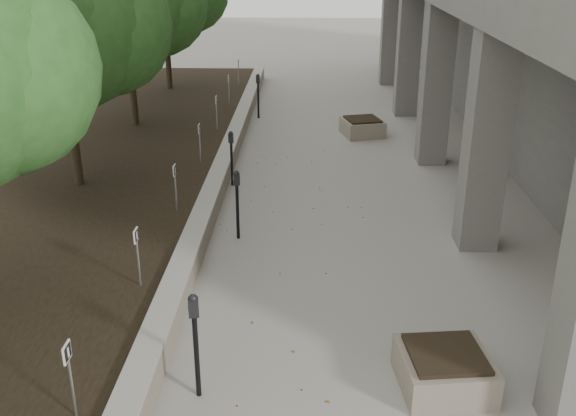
# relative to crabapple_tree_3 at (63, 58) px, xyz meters

# --- Properties ---
(retaining_wall) EXTENTS (0.39, 26.00, 0.50)m
(retaining_wall) POSITION_rel_crabapple_tree_3_xyz_m (2.97, 1.00, -2.87)
(retaining_wall) COLOR gray
(retaining_wall) RESTS_ON ground
(planting_bed) EXTENTS (7.00, 26.00, 0.40)m
(planting_bed) POSITION_rel_crabapple_tree_3_xyz_m (-0.70, 1.00, -2.92)
(planting_bed) COLOR black
(planting_bed) RESTS_ON ground
(crabapple_tree_3) EXTENTS (4.60, 4.00, 5.44)m
(crabapple_tree_3) POSITION_rel_crabapple_tree_3_xyz_m (0.00, 0.00, 0.00)
(crabapple_tree_3) COLOR #275821
(crabapple_tree_3) RESTS_ON planting_bed
(crabapple_tree_4) EXTENTS (4.60, 4.00, 5.44)m
(crabapple_tree_4) POSITION_rel_crabapple_tree_3_xyz_m (0.00, 5.00, 0.00)
(crabapple_tree_4) COLOR #275821
(crabapple_tree_4) RESTS_ON planting_bed
(crabapple_tree_5) EXTENTS (4.60, 4.00, 5.44)m
(crabapple_tree_5) POSITION_rel_crabapple_tree_3_xyz_m (0.00, 10.00, 0.00)
(crabapple_tree_5) COLOR #275821
(crabapple_tree_5) RESTS_ON planting_bed
(parking_sign_2) EXTENTS (0.04, 0.22, 0.96)m
(parking_sign_2) POSITION_rel_crabapple_tree_3_xyz_m (2.45, -7.50, -2.24)
(parking_sign_2) COLOR black
(parking_sign_2) RESTS_ON planting_bed
(parking_sign_3) EXTENTS (0.04, 0.22, 0.96)m
(parking_sign_3) POSITION_rel_crabapple_tree_3_xyz_m (2.45, -4.50, -2.24)
(parking_sign_3) COLOR black
(parking_sign_3) RESTS_ON planting_bed
(parking_sign_4) EXTENTS (0.04, 0.22, 0.96)m
(parking_sign_4) POSITION_rel_crabapple_tree_3_xyz_m (2.45, -1.50, -2.24)
(parking_sign_4) COLOR black
(parking_sign_4) RESTS_ON planting_bed
(parking_sign_5) EXTENTS (0.04, 0.22, 0.96)m
(parking_sign_5) POSITION_rel_crabapple_tree_3_xyz_m (2.45, 1.50, -2.24)
(parking_sign_5) COLOR black
(parking_sign_5) RESTS_ON planting_bed
(parking_sign_6) EXTENTS (0.04, 0.22, 0.96)m
(parking_sign_6) POSITION_rel_crabapple_tree_3_xyz_m (2.45, 4.50, -2.24)
(parking_sign_6) COLOR black
(parking_sign_6) RESTS_ON planting_bed
(parking_sign_7) EXTENTS (0.04, 0.22, 0.96)m
(parking_sign_7) POSITION_rel_crabapple_tree_3_xyz_m (2.45, 7.50, -2.24)
(parking_sign_7) COLOR black
(parking_sign_7) RESTS_ON planting_bed
(parking_sign_8) EXTENTS (0.04, 0.22, 0.96)m
(parking_sign_8) POSITION_rel_crabapple_tree_3_xyz_m (2.45, 10.50, -2.24)
(parking_sign_8) COLOR black
(parking_sign_8) RESTS_ON planting_bed
(parking_meter_2) EXTENTS (0.16, 0.13, 1.47)m
(parking_meter_2) POSITION_rel_crabapple_tree_3_xyz_m (3.67, -6.59, -2.39)
(parking_meter_2) COLOR black
(parking_meter_2) RESTS_ON ground
(parking_meter_3) EXTENTS (0.15, 0.12, 1.39)m
(parking_meter_3) POSITION_rel_crabapple_tree_3_xyz_m (3.69, -1.87, -2.43)
(parking_meter_3) COLOR black
(parking_meter_3) RESTS_ON ground
(parking_meter_4) EXTENTS (0.14, 0.10, 1.32)m
(parking_meter_4) POSITION_rel_crabapple_tree_3_xyz_m (3.25, 1.06, -2.46)
(parking_meter_4) COLOR black
(parking_meter_4) RESTS_ON ground
(parking_meter_5) EXTENTS (0.14, 0.10, 1.43)m
(parking_meter_5) POSITION_rel_crabapple_tree_3_xyz_m (3.41, 7.34, -2.40)
(parking_meter_5) COLOR black
(parking_meter_5) RESTS_ON ground
(planter_front) EXTENTS (1.23, 1.23, 0.52)m
(planter_front) POSITION_rel_crabapple_tree_3_xyz_m (6.80, -6.31, -2.86)
(planter_front) COLOR gray
(planter_front) RESTS_ON ground
(planter_back) EXTENTS (1.35, 1.35, 0.51)m
(planter_back) POSITION_rel_crabapple_tree_3_xyz_m (6.62, 5.44, -2.86)
(planter_back) COLOR gray
(planter_back) RESTS_ON ground
(berry_scatter) EXTENTS (3.30, 14.10, 0.02)m
(berry_scatter) POSITION_rel_crabapple_tree_3_xyz_m (4.70, -3.00, -3.11)
(berry_scatter) COLOR maroon
(berry_scatter) RESTS_ON ground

